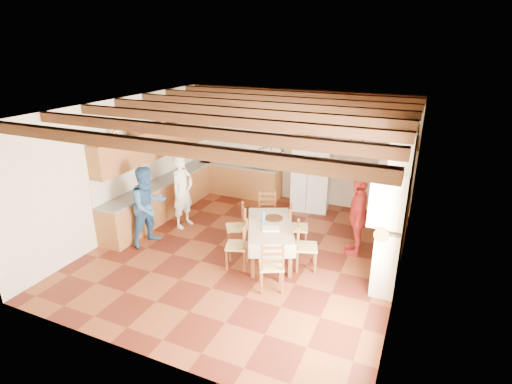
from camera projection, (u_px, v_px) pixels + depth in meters
The scene contains 31 objects.
floor at pixel (246, 252), 8.37m from camera, with size 6.00×6.50×0.02m, color #4F1B11.
ceiling at pixel (244, 107), 7.29m from camera, with size 6.00×6.50×0.02m, color silver.
wall_back at pixel (298, 146), 10.62m from camera, with size 6.00×0.02×3.00m, color beige.
wall_front at pixel (135, 264), 5.05m from camera, with size 6.00×0.02×3.00m, color beige.
wall_left at pixel (124, 166), 8.97m from camera, with size 0.02×6.50×3.00m, color beige.
wall_right at pixel (407, 209), 6.70m from camera, with size 0.02×6.50×3.00m, color beige.
ceiling_beams at pixel (244, 112), 7.33m from camera, with size 6.00×6.30×0.16m, color #391A11, non-canonical shape.
lower_cabinets_left at pixel (167, 197), 10.14m from camera, with size 0.60×4.30×0.86m, color brown.
lower_cabinets_back at pixel (241, 180), 11.32m from camera, with size 2.30×0.60×0.86m, color brown.
countertop_left at pixel (166, 180), 9.97m from camera, with size 0.62×4.30×0.04m, color slate.
countertop_back at pixel (240, 165), 11.16m from camera, with size 2.34×0.62×0.04m, color slate.
backsplash_left at pixel (155, 166), 9.97m from camera, with size 0.03×4.30×0.60m, color #EDE8CD.
backsplash_back at pixel (245, 151), 11.29m from camera, with size 2.30×0.03×0.60m, color #EDE8CD.
upper_cabinets at pixel (158, 141), 9.67m from camera, with size 0.35×4.20×0.70m, color brown.
fireplace at pixel (390, 207), 7.01m from camera, with size 0.56×1.60×2.80m, color beige, non-canonical shape.
wall_picture at pixel (357, 139), 9.88m from camera, with size 0.34×0.03×0.42m, color black.
refrigerator at pixel (311, 175), 10.23m from camera, with size 0.92×0.76×1.85m, color silver.
hutch at pixel (400, 190), 8.70m from camera, with size 0.51×1.21×2.20m, color #351B0E, non-canonical shape.
dining_table at pixel (270, 228), 7.94m from camera, with size 1.46×1.87×0.73m.
chandelier at pixel (271, 150), 7.36m from camera, with size 0.47×0.47×0.03m, color black.
chair_left_near at pixel (237, 245), 7.66m from camera, with size 0.42×0.40×0.96m, color brown, non-canonical shape.
chair_left_far at pixel (236, 226), 8.40m from camera, with size 0.42×0.40×0.96m, color brown, non-canonical shape.
chair_right_near at pixel (307, 246), 7.61m from camera, with size 0.42×0.40×0.96m, color brown, non-canonical shape.
chair_right_far at pixel (298, 227), 8.39m from camera, with size 0.42×0.40×0.96m, color brown, non-canonical shape.
chair_end_near at pixel (271, 265), 6.97m from camera, with size 0.42×0.40×0.96m, color brown, non-canonical shape.
chair_end_far at pixel (267, 214), 9.02m from camera, with size 0.42×0.40×0.96m, color brown, non-canonical shape.
person_man at pixel (183, 191), 9.24m from camera, with size 0.64×0.42×1.75m, color white.
person_woman_blue at pixel (148, 206), 8.43m from camera, with size 0.84×0.66×1.74m, color #305D98.
person_woman_red at pixel (358, 215), 8.05m from camera, with size 0.99×0.41×1.68m, color red.
microwave at pixel (259, 162), 10.89m from camera, with size 0.49×0.33×0.27m, color silver.
fridge_vase at pixel (312, 133), 9.86m from camera, with size 0.27×0.27×0.28m, color #351B0E.
Camera 1 is at (3.18, -6.65, 4.16)m, focal length 28.00 mm.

